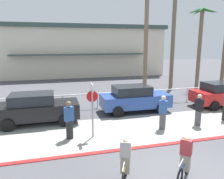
% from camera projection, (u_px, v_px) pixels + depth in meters
% --- Properties ---
extents(ground_plane, '(80.00, 80.00, 0.00)m').
position_uv_depth(ground_plane, '(109.00, 101.00, 16.91)').
color(ground_plane, '#4C4C51').
extents(sidewalk_strip, '(44.00, 4.00, 0.02)m').
position_uv_depth(sidewalk_strip, '(135.00, 129.00, 11.42)').
color(sidewalk_strip, '#9E9E93').
rests_on(sidewalk_strip, ground).
extents(curb_paint, '(44.00, 0.24, 0.03)m').
position_uv_depth(curb_paint, '(152.00, 146.00, 9.53)').
color(curb_paint, maroon).
rests_on(curb_paint, ground).
extents(building_backdrop, '(23.64, 13.22, 6.70)m').
position_uv_depth(building_backdrop, '(75.00, 50.00, 32.98)').
color(building_backdrop, beige).
rests_on(building_backdrop, ground).
extents(rail_fence, '(25.49, 0.08, 1.04)m').
position_uv_depth(rail_fence, '(114.00, 95.00, 15.32)').
color(rail_fence, white).
rests_on(rail_fence, ground).
extents(stop_sign_bike_lane, '(0.52, 0.56, 2.56)m').
position_uv_depth(stop_sign_bike_lane, '(92.00, 103.00, 10.10)').
color(stop_sign_bike_lane, gray).
rests_on(stop_sign_bike_lane, ground).
extents(palm_tree_1, '(3.17, 3.32, 9.26)m').
position_uv_depth(palm_tree_1, '(147.00, 12.00, 18.91)').
color(palm_tree_1, '#846B4C').
rests_on(palm_tree_1, ground).
extents(palm_tree_2, '(3.38, 3.46, 9.99)m').
position_uv_depth(palm_tree_2, '(174.00, 9.00, 19.68)').
color(palm_tree_2, '#756047').
rests_on(palm_tree_2, ground).
extents(palm_tree_3, '(2.73, 3.11, 7.64)m').
position_uv_depth(palm_tree_3, '(201.00, 28.00, 20.83)').
color(palm_tree_3, '#756047').
rests_on(palm_tree_3, ground).
extents(car_black_1, '(4.40, 2.02, 1.69)m').
position_uv_depth(car_black_1, '(37.00, 108.00, 12.10)').
color(car_black_1, black).
rests_on(car_black_1, ground).
extents(car_blue_2, '(4.40, 2.02, 1.69)m').
position_uv_depth(car_blue_2, '(134.00, 98.00, 14.26)').
color(car_blue_2, '#284793').
rests_on(car_blue_2, ground).
extents(car_red_3, '(4.40, 2.02, 1.69)m').
position_uv_depth(car_red_3, '(223.00, 94.00, 15.51)').
color(car_red_3, red).
rests_on(car_red_3, ground).
extents(cyclist_blue_0, '(1.34, 1.32, 1.50)m').
position_uv_depth(cyclist_blue_0, '(185.00, 160.00, 7.05)').
color(cyclist_blue_0, black).
rests_on(cyclist_blue_0, ground).
extents(cyclist_yellow_1, '(0.79, 1.69, 1.50)m').
position_uv_depth(cyclist_yellow_1, '(125.00, 162.00, 6.92)').
color(cyclist_yellow_1, black).
rests_on(cyclist_yellow_1, ground).
extents(pedestrian_0, '(0.48, 0.44, 1.78)m').
position_uv_depth(pedestrian_0, '(163.00, 114.00, 11.26)').
color(pedestrian_0, '#4C4C51').
rests_on(pedestrian_0, ground).
extents(pedestrian_2, '(0.46, 0.41, 1.79)m').
position_uv_depth(pedestrian_2, '(69.00, 121.00, 10.12)').
color(pedestrian_2, '#232326').
rests_on(pedestrian_2, ground).
extents(pedestrian_3, '(0.36, 0.43, 1.73)m').
position_uv_depth(pedestrian_3, '(199.00, 111.00, 11.77)').
color(pedestrian_3, '#4C4C51').
rests_on(pedestrian_3, ground).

